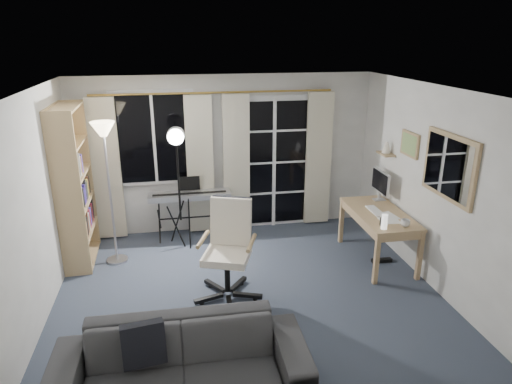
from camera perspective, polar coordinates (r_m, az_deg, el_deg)
floor at (r=5.65m, az=-1.05°, el=-12.42°), size 4.50×4.00×0.02m
window at (r=6.88m, az=-12.63°, el=6.56°), size 1.20×0.08×1.40m
french_door at (r=7.16m, az=2.21°, el=3.57°), size 1.32×0.09×2.11m
curtains at (r=6.91m, az=-4.83°, el=3.54°), size 3.60×0.07×2.13m
bookshelf at (r=6.44m, az=-22.06°, el=0.16°), size 0.36×0.99×2.12m
torchiere_lamp at (r=6.08m, az=-18.31°, el=4.85°), size 0.40×0.40×1.92m
keyboard_piano at (r=6.84m, az=-8.29°, el=-0.54°), size 1.21×0.58×0.88m
studio_light at (r=6.31m, az=-9.89°, el=5.15°), size 0.33×0.36×1.81m
office_chair at (r=5.34m, az=-3.36°, el=-6.01°), size 0.80×0.81×1.16m
desk at (r=6.34m, az=15.14°, el=-3.18°), size 0.66×1.30×0.69m
monitor at (r=6.69m, az=15.30°, el=1.15°), size 0.17×0.50×0.44m
desk_clutter at (r=6.16m, az=15.44°, el=-4.54°), size 0.41×0.79×0.88m
mug at (r=5.92m, az=18.16°, el=-3.61°), size 0.11×0.09×0.11m
wall_mirror at (r=5.51m, az=22.98°, el=2.91°), size 0.04×0.94×0.74m
framed_print at (r=6.24m, az=18.68°, el=5.68°), size 0.03×0.42×0.32m
wall_shelf at (r=6.68m, az=15.96°, el=5.10°), size 0.16×0.30×0.18m
sofa at (r=4.08m, az=-9.40°, el=-19.47°), size 2.15×0.66×0.84m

